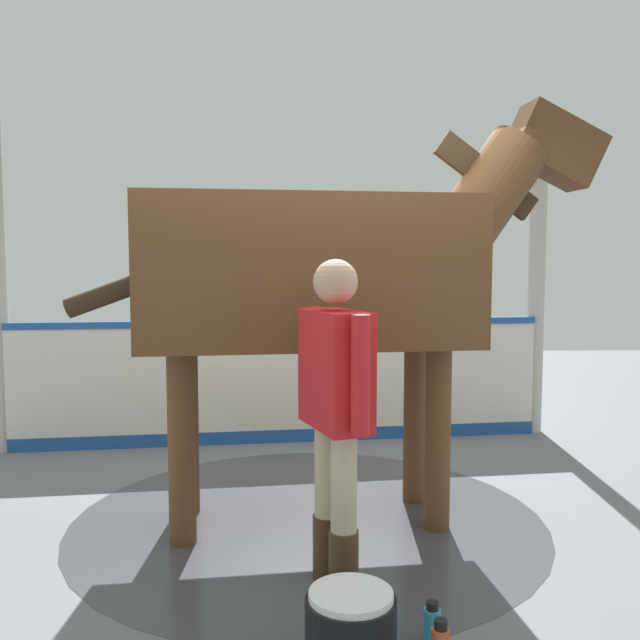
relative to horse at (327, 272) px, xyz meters
name	(u,v)px	position (x,y,z in m)	size (l,w,h in m)	color
ground_plane	(324,515)	(0.01, -0.08, -1.60)	(16.00, 16.00, 0.02)	slate
wet_patch	(308,519)	(0.12, 0.01, -1.59)	(3.02, 3.02, 0.00)	#42444C
barrier_wall	(283,386)	(0.28, -1.89, -1.07)	(4.82, 0.50, 1.14)	silver
roof_post_near	(536,286)	(-2.17, -2.15, -0.17)	(0.16, 0.16, 2.85)	#B7B2A8
horse	(327,272)	(0.00, 0.00, 0.00)	(3.41, 1.08, 2.68)	brown
handler	(335,401)	(0.02, 0.91, -0.63)	(0.36, 0.64, 1.67)	#47331E
wash_bucket	(351,630)	(0.00, 1.61, -1.43)	(0.38, 0.38, 0.32)	black
bottle_shampoo	(432,624)	(-0.37, 1.45, -1.51)	(0.08, 0.08, 0.19)	#3399CC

